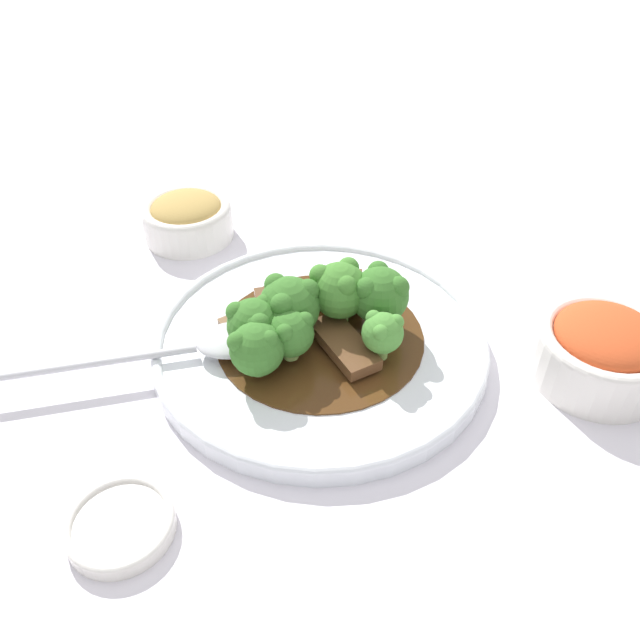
{
  "coord_description": "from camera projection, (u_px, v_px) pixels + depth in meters",
  "views": [
    {
      "loc": [
        -0.3,
        0.29,
        0.38
      ],
      "look_at": [
        0.0,
        0.0,
        0.03
      ],
      "focal_mm": 35.0,
      "sensor_mm": 36.0,
      "label": 1
    }
  ],
  "objects": [
    {
      "name": "beef_strip_1",
      "position": [
        293.0,
        297.0,
        0.58
      ],
      "size": [
        0.06,
        0.07,
        0.01
      ],
      "color": "brown",
      "rests_on": "main_plate"
    },
    {
      "name": "sauce_dish",
      "position": [
        120.0,
        525.0,
        0.42
      ],
      "size": [
        0.07,
        0.07,
        0.01
      ],
      "color": "white",
      "rests_on": "ground_plane"
    },
    {
      "name": "broccoli_floret_3",
      "position": [
        383.0,
        332.0,
        0.51
      ],
      "size": [
        0.04,
        0.04,
        0.04
      ],
      "color": "#7FA84C",
      "rests_on": "main_plate"
    },
    {
      "name": "ground_plane",
      "position": [
        320.0,
        349.0,
        0.57
      ],
      "size": [
        4.0,
        4.0,
        0.0
      ],
      "primitive_type": "plane",
      "color": "silver"
    },
    {
      "name": "serving_spoon",
      "position": [
        212.0,
        343.0,
        0.53
      ],
      "size": [
        0.15,
        0.22,
        0.01
      ],
      "color": "silver",
      "rests_on": "main_plate"
    },
    {
      "name": "side_bowl_appetizer",
      "position": [
        187.0,
        217.0,
        0.7
      ],
      "size": [
        0.1,
        0.1,
        0.05
      ],
      "color": "white",
      "rests_on": "ground_plane"
    },
    {
      "name": "beef_strip_3",
      "position": [
        347.0,
        290.0,
        0.59
      ],
      "size": [
        0.06,
        0.06,
        0.01
      ],
      "color": "brown",
      "rests_on": "main_plate"
    },
    {
      "name": "broccoli_floret_1",
      "position": [
        254.0,
        324.0,
        0.52
      ],
      "size": [
        0.05,
        0.05,
        0.05
      ],
      "color": "#8EB756",
      "rests_on": "main_plate"
    },
    {
      "name": "broccoli_floret_6",
      "position": [
        290.0,
        333.0,
        0.51
      ],
      "size": [
        0.04,
        0.04,
        0.05
      ],
      "color": "#8EB756",
      "rests_on": "main_plate"
    },
    {
      "name": "broccoli_floret_2",
      "position": [
        254.0,
        346.0,
        0.5
      ],
      "size": [
        0.05,
        0.05,
        0.05
      ],
      "color": "#8EB756",
      "rests_on": "main_plate"
    },
    {
      "name": "broccoli_floret_4",
      "position": [
        338.0,
        288.0,
        0.55
      ],
      "size": [
        0.05,
        0.05,
        0.06
      ],
      "color": "#8EB756",
      "rests_on": "main_plate"
    },
    {
      "name": "side_bowl_kimchi",
      "position": [
        603.0,
        350.0,
        0.52
      ],
      "size": [
        0.11,
        0.11,
        0.06
      ],
      "color": "white",
      "rests_on": "ground_plane"
    },
    {
      "name": "main_plate",
      "position": [
        320.0,
        340.0,
        0.56
      ],
      "size": [
        0.3,
        0.3,
        0.02
      ],
      "color": "white",
      "rests_on": "ground_plane"
    },
    {
      "name": "broccoli_floret_0",
      "position": [
        289.0,
        305.0,
        0.53
      ],
      "size": [
        0.05,
        0.05,
        0.06
      ],
      "color": "#8EB756",
      "rests_on": "main_plate"
    },
    {
      "name": "beef_strip_0",
      "position": [
        346.0,
        343.0,
        0.54
      ],
      "size": [
        0.08,
        0.05,
        0.01
      ],
      "color": "brown",
      "rests_on": "main_plate"
    },
    {
      "name": "broccoli_floret_5",
      "position": [
        380.0,
        294.0,
        0.54
      ],
      "size": [
        0.05,
        0.05,
        0.06
      ],
      "color": "#8EB756",
      "rests_on": "main_plate"
    },
    {
      "name": "beef_strip_2",
      "position": [
        248.0,
        321.0,
        0.56
      ],
      "size": [
        0.03,
        0.05,
        0.01
      ],
      "color": "brown",
      "rests_on": "main_plate"
    }
  ]
}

